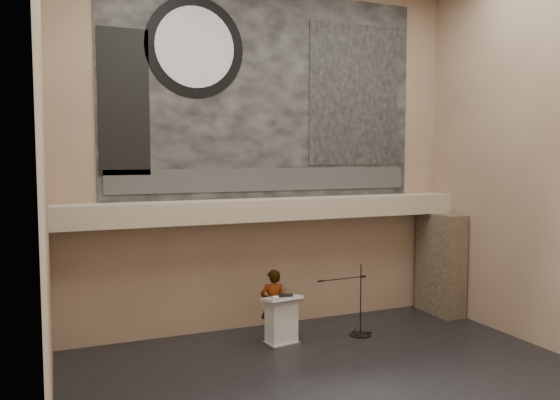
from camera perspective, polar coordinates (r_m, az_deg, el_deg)
name	(u,v)px	position (r m, az deg, el deg)	size (l,w,h in m)	color
floor	(347,386)	(10.68, 7.00, -18.70)	(10.00, 10.00, 0.00)	black
wall_back	(267,155)	(13.43, -1.32, 4.72)	(10.00, 0.02, 8.50)	#8A6F57
wall_front	(531,153)	(6.65, 24.72, 4.51)	(10.00, 0.02, 8.50)	#8A6F57
wall_left	(43,154)	(8.51, -23.48, 4.46)	(0.02, 8.00, 8.50)	#8A6F57
wall_right	(554,155)	(13.05, 26.70, 4.24)	(0.02, 8.00, 8.50)	#8A6F57
soffit	(274,209)	(13.12, -0.67, -0.96)	(10.00, 0.80, 0.50)	tan
sprinkler_left	(210,224)	(12.60, -7.36, -2.51)	(0.04, 0.04, 0.06)	#B2893D
sprinkler_right	(344,218)	(13.93, 6.68, -1.83)	(0.04, 0.04, 0.06)	#B2893D
banner	(268,95)	(13.49, -1.28, 10.89)	(8.00, 0.05, 5.00)	black
banner_text_strip	(269,180)	(13.38, -1.21, 2.15)	(7.76, 0.02, 0.55)	#2F2F2F
banner_clock_rim	(195,47)	(13.06, -8.88, 15.49)	(2.30, 2.30, 0.02)	black
banner_clock_face	(195,47)	(13.04, -8.86, 15.51)	(1.84, 1.84, 0.02)	silver
banner_building_print	(355,95)	(14.51, 7.80, 10.80)	(2.60, 0.02, 3.60)	black
banner_brick_print	(124,102)	(12.59, -16.00, 9.80)	(1.10, 0.02, 3.20)	black
stone_pier	(441,264)	(15.33, 16.43, -6.39)	(0.60, 1.40, 2.70)	#433729
lectern	(281,321)	(12.47, 0.15, -12.50)	(0.88, 0.68, 1.14)	silver
binder	(286,296)	(12.33, 0.63, -9.98)	(0.32, 0.25, 0.04)	black
papers	(278,297)	(12.26, -0.19, -10.13)	(0.20, 0.27, 0.01)	white
speaker_person	(273,305)	(12.71, -0.72, -10.90)	(0.60, 0.39, 1.65)	silver
mic_stand	(359,325)	(13.32, 8.26, -12.84)	(1.40, 0.52, 1.69)	black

